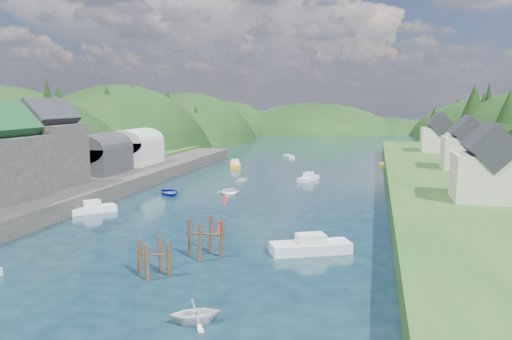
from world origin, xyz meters
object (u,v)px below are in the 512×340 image
(piling_cluster_near, at_px, (154,261))
(channel_buoy_far, at_px, (224,198))
(channel_buoy_near, at_px, (219,227))
(piling_cluster_far, at_px, (205,241))

(piling_cluster_near, bearing_deg, channel_buoy_far, 96.17)
(channel_buoy_near, bearing_deg, channel_buoy_far, 105.21)
(channel_buoy_far, bearing_deg, piling_cluster_near, -83.83)
(channel_buoy_near, xyz_separation_m, channel_buoy_far, (-3.92, 14.41, 0.00))
(piling_cluster_far, xyz_separation_m, channel_buoy_near, (-1.33, 7.96, -0.86))
(piling_cluster_far, distance_m, channel_buoy_near, 8.11)
(piling_cluster_near, height_order, channel_buoy_far, piling_cluster_near)
(piling_cluster_far, bearing_deg, channel_buoy_far, 103.22)
(piling_cluster_far, relative_size, channel_buoy_far, 3.46)
(channel_buoy_near, distance_m, channel_buoy_far, 14.93)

